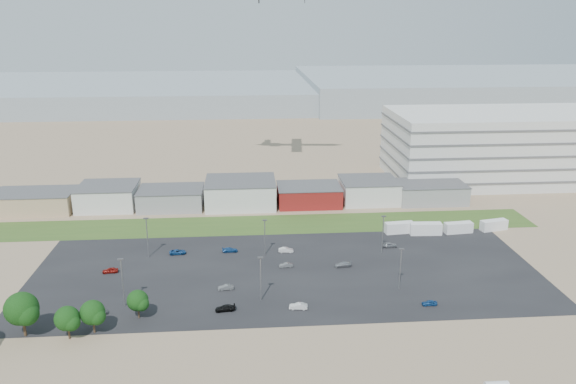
{
  "coord_description": "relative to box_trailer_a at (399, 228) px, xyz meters",
  "views": [
    {
      "loc": [
        -3.99,
        -101.69,
        58.1
      ],
      "look_at": [
        5.53,
        22.0,
        19.29
      ],
      "focal_mm": 35.0,
      "sensor_mm": 36.0,
      "label": 1
    }
  ],
  "objects": [
    {
      "name": "parked_car_7",
      "position": [
        -33.42,
        -20.27,
        -0.98
      ],
      "size": [
        3.37,
        1.4,
        1.08
      ],
      "primitive_type": "imported",
      "rotation": [
        0.0,
        0.0,
        -1.49
      ],
      "color": "#595B5E",
      "rests_on": "ground"
    },
    {
      "name": "box_trailer_d",
      "position": [
        27.43,
        0.07,
        -0.06
      ],
      "size": [
        8.14,
        4.05,
        2.93
      ],
      "primitive_type": null,
      "rotation": [
        0.0,
        0.0,
        0.22
      ],
      "color": "silver",
      "rests_on": "ground"
    },
    {
      "name": "lightpole_front_m",
      "position": [
        -40.0,
        -36.53,
        3.54
      ],
      "size": [
        1.19,
        0.5,
        10.11
      ],
      "primitive_type": null,
      "color": "slate",
      "rests_on": "ground"
    },
    {
      "name": "box_trailer_c",
      "position": [
        16.59,
        -1.19,
        -0.03
      ],
      "size": [
        8.16,
        3.34,
        2.98
      ],
      "primitive_type": null,
      "rotation": [
        0.0,
        0.0,
        0.11
      ],
      "color": "silver",
      "rests_on": "ground"
    },
    {
      "name": "building_row",
      "position": [
        -55.52,
        28.23,
        2.48
      ],
      "size": [
        170.0,
        20.0,
        8.0
      ],
      "primitive_type": null,
      "color": "silver",
      "rests_on": "ground"
    },
    {
      "name": "tree_mid",
      "position": [
        -76.56,
        -48.72,
        2.24
      ],
      "size": [
        5.02,
        5.02,
        7.53
      ],
      "primitive_type": null,
      "color": "black",
      "rests_on": "ground"
    },
    {
      "name": "box_trailer_b",
      "position": [
        7.01,
        -1.66,
        0.12
      ],
      "size": [
        8.87,
        3.13,
        3.28
      ],
      "primitive_type": null,
      "rotation": [
        0.0,
        0.0,
        -0.05
      ],
      "color": "silver",
      "rests_on": "ground"
    },
    {
      "name": "parked_car_12",
      "position": [
        -19.67,
        -21.08,
        -0.92
      ],
      "size": [
        4.27,
        2.1,
        1.2
      ],
      "primitive_type": "imported",
      "rotation": [
        0.0,
        0.0,
        -1.46
      ],
      "color": "#A5A5AA",
      "rests_on": "ground"
    },
    {
      "name": "parking_garage",
      "position": [
        51.48,
        52.23,
        10.98
      ],
      "size": [
        80.0,
        40.0,
        25.0
      ],
      "primitive_type": "cube",
      "color": "silver",
      "rests_on": "ground"
    },
    {
      "name": "grass_strip",
      "position": [
        -38.52,
        9.23,
        -1.51
      ],
      "size": [
        160.0,
        16.0,
        0.02
      ],
      "primitive_type": "cube",
      "color": "#35541F",
      "rests_on": "ground"
    },
    {
      "name": "parked_car_9",
      "position": [
        -60.52,
        -10.29,
        -0.93
      ],
      "size": [
        4.37,
        2.29,
        1.17
      ],
      "primitive_type": "imported",
      "rotation": [
        0.0,
        0.0,
        1.65
      ],
      "color": "navy",
      "rests_on": "ground"
    },
    {
      "name": "parked_car_8",
      "position": [
        -5.24,
        -10.05,
        -0.88
      ],
      "size": [
        3.79,
        1.61,
        1.28
      ],
      "primitive_type": "imported",
      "rotation": [
        0.0,
        0.0,
        1.6
      ],
      "color": "#A5A5AA",
      "rests_on": "ground"
    },
    {
      "name": "ground",
      "position": [
        -38.52,
        -42.77,
        -1.52
      ],
      "size": [
        700.0,
        700.0,
        0.0
      ],
      "primitive_type": "plane",
      "color": "#967A5F",
      "rests_on": "ground"
    },
    {
      "name": "lightpole_front_l",
      "position": [
        -68.67,
        -36.64,
        3.85
      ],
      "size": [
        1.26,
        0.53,
        10.74
      ],
      "primitive_type": null,
      "color": "slate",
      "rests_on": "ground"
    },
    {
      "name": "tree_left",
      "position": [
        -85.23,
        -47.06,
        3.55
      ],
      "size": [
        6.76,
        6.76,
        10.14
      ],
      "primitive_type": null,
      "color": "black",
      "rests_on": "ground"
    },
    {
      "name": "parked_car_10",
      "position": [
        -73.35,
        -39.82,
        -0.95
      ],
      "size": [
        4.12,
        2.12,
        1.14
      ],
      "primitive_type": "imported",
      "rotation": [
        0.0,
        0.0,
        1.71
      ],
      "color": "#595B5E",
      "rests_on": "ground"
    },
    {
      "name": "lightpole_back_l",
      "position": [
        -67.66,
        -11.37,
        3.69
      ],
      "size": [
        1.23,
        0.51,
        10.43
      ],
      "primitive_type": null,
      "color": "slate",
      "rests_on": "ground"
    },
    {
      "name": "parked_car_5",
      "position": [
        -75.29,
        -20.17,
        -0.9
      ],
      "size": [
        3.78,
        1.81,
        1.25
      ],
      "primitive_type": "imported",
      "rotation": [
        0.0,
        0.0,
        -1.48
      ],
      "color": "maroon",
      "rests_on": "ground"
    },
    {
      "name": "parked_car_4",
      "position": [
        -47.65,
        -30.96,
        -0.95
      ],
      "size": [
        3.53,
        1.52,
        1.13
      ],
      "primitive_type": "imported",
      "rotation": [
        0.0,
        0.0,
        -1.47
      ],
      "color": "#595B5E",
      "rests_on": "ground"
    },
    {
      "name": "parked_car_3",
      "position": [
        -47.53,
        -40.41,
        -0.91
      ],
      "size": [
        4.34,
        2.15,
        1.21
      ],
      "primitive_type": "imported",
      "rotation": [
        0.0,
        0.0,
        -1.46
      ],
      "color": "black",
      "rests_on": "ground"
    },
    {
      "name": "parked_car_6",
      "position": [
        -47.2,
        -9.92,
        -0.95
      ],
      "size": [
        4.01,
        1.77,
        1.15
      ],
      "primitive_type": "imported",
      "rotation": [
        0.0,
        0.0,
        1.61
      ],
      "color": "navy",
      "rests_on": "ground"
    },
    {
      "name": "parking_lot",
      "position": [
        -33.52,
        -22.77,
        -1.51
      ],
      "size": [
        120.0,
        50.0,
        0.01
      ],
      "primitive_type": "cube",
      "color": "black",
      "rests_on": "ground"
    },
    {
      "name": "tree_near",
      "position": [
        -64.82,
        -41.98,
        1.92
      ],
      "size": [
        4.59,
        4.59,
        6.88
      ],
      "primitive_type": null,
      "color": "black",
      "rests_on": "ground"
    },
    {
      "name": "box_trailer_a",
      "position": [
        0.0,
        0.0,
        0.0
      ],
      "size": [
        8.32,
        3.33,
        3.04
      ],
      "primitive_type": null,
      "rotation": [
        0.0,
        0.0,
        0.1
      ],
      "color": "silver",
      "rests_on": "ground"
    },
    {
      "name": "hills_backdrop",
      "position": [
        1.48,
        272.23,
        2.98
      ],
      "size": [
        700.0,
        200.0,
        9.0
      ],
      "primitive_type": null,
      "color": "gray",
      "rests_on": "ground"
    },
    {
      "name": "lightpole_back_r",
      "position": [
        -8.12,
        -13.32,
        3.49
      ],
      "size": [
        1.18,
        0.49,
        10.01
      ],
      "primitive_type": null,
      "color": "slate",
      "rests_on": "ground"
    },
    {
      "name": "lightpole_back_m",
      "position": [
        -38.21,
        -12.36,
        3.21
      ],
      "size": [
        1.11,
        0.46,
        9.46
      ],
      "primitive_type": null,
      "color": "slate",
      "rests_on": "ground"
    },
    {
      "name": "parked_car_2",
      "position": [
        -4.67,
        -41.36,
        -0.97
      ],
      "size": [
        3.23,
        1.3,
        1.1
      ],
      "primitive_type": "imported",
      "rotation": [
        0.0,
        0.0,
        -1.57
      ],
      "color": "navy",
      "rests_on": "ground"
    },
    {
      "name": "parked_car_11",
      "position": [
        -32.78,
        -11.23,
        -0.89
      ],
      "size": [
        3.91,
        1.63,
        1.26
      ],
      "primitive_type": "imported",
      "rotation": [
        0.0,
        0.0,
        1.49
      ],
      "color": "silver",
      "rests_on": "ground"
    },
    {
      "name": "tree_right",
      "position": [
        -72.37,
        -46.93,
        2.3
      ],
      "size": [
        5.09,
        5.09,
        7.64
      ],
      "primitive_type": null,
      "color": "black",
      "rests_on": "ground"
    },
    {
      "name": "parked_car_13",
      "position": [
        -32.38,
        -40.79,
        -0.89
      ],
      "size": [
        3.97,
        1.82,
        1.26
      ],
      "primitive_type": "imported",
      "rotation": [
        0.0,
        0.0,
        -1.7
      ],
      "color": "silver",
      "rests_on": "ground"
    },
    {
      "name": "lightpole_front_r",
      "position": [
        -9.05,
        -33.53,
        3.34
      ],
      "size": [
        1.14,
        0.48,
        9.73
      ],
      "primitive_type": null,
      "color": "slate",
      "rests_on": "ground"
    }
  ]
}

